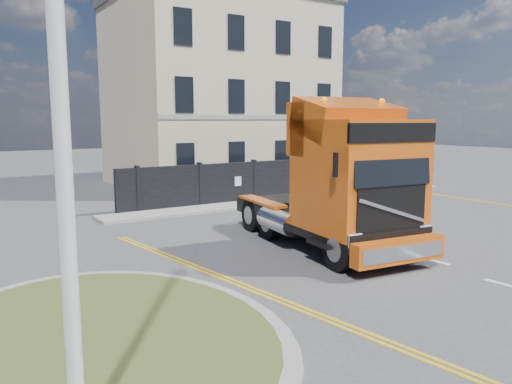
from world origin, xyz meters
TOP-DOWN VIEW (x-y plane):
  - ground at (0.00, 0.00)m, footprint 120.00×120.00m
  - traffic_island at (-7.00, -3.00)m, footprint 6.80×6.80m
  - hoarding_fence at (6.55, 9.00)m, footprint 18.80×0.25m
  - georgian_building at (6.00, 16.50)m, footprint 12.30×10.30m
  - tree at (14.38, 12.10)m, footprint 3.20×3.20m
  - pavement_far at (6.00, 8.10)m, footprint 20.00×1.60m
  - truck at (1.12, -0.59)m, footprint 3.73×7.93m
  - flatbed_pickup at (11.00, 7.15)m, footprint 2.82×4.77m
  - lamppost_island at (-8.08, -6.00)m, footprint 0.27×0.54m

SIDE VIEW (x-z plane):
  - ground at x=0.00m, z-range 0.00..0.00m
  - pavement_far at x=6.00m, z-range 0.00..0.12m
  - traffic_island at x=-7.00m, z-range 0.00..0.16m
  - flatbed_pickup at x=11.00m, z-range 0.07..1.92m
  - hoarding_fence at x=6.55m, z-range 0.00..2.00m
  - truck at x=1.12m, z-range -0.24..4.34m
  - tree at x=14.38m, z-range 0.65..5.45m
  - lamppost_island at x=-8.08m, z-range 0.18..8.88m
  - georgian_building at x=6.00m, z-range -0.63..12.17m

